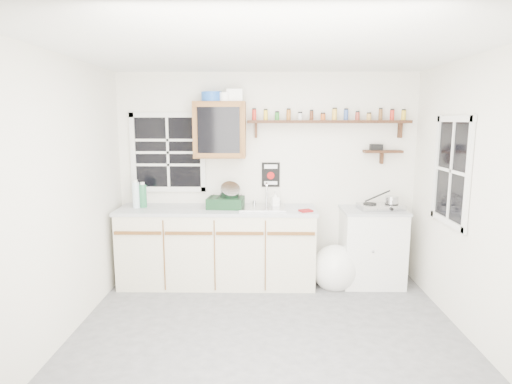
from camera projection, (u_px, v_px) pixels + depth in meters
room at (269, 201)px, 3.66m from camera, size 3.64×3.24×2.54m
main_cabinet at (217, 246)px, 5.08m from camera, size 2.31×0.63×0.92m
right_cabinet at (372, 246)px, 5.08m from camera, size 0.73×0.57×0.91m
sink at (263, 207)px, 5.00m from camera, size 0.52×0.44×0.29m
upper_cabinet at (220, 130)px, 4.99m from camera, size 0.60×0.32×0.65m
upper_cabinet_clutter at (221, 96)px, 4.93m from camera, size 0.48×0.24×0.14m
spice_shelf at (329, 121)px, 5.02m from camera, size 1.91×0.18×0.35m
secondary_shelf at (381, 151)px, 5.09m from camera, size 0.45×0.16×0.24m
warning_sign at (271, 175)px, 5.22m from camera, size 0.22×0.02×0.30m
window_back at (168, 152)px, 5.19m from camera, size 0.93×0.03×0.98m
window_right at (452, 171)px, 4.14m from camera, size 0.03×0.78×1.08m
water_bottles at (139, 195)px, 5.02m from camera, size 0.16×0.11×0.33m
dish_rack at (227, 199)px, 5.01m from camera, size 0.44×0.35×0.31m
soap_bottle at (275, 199)px, 5.04m from camera, size 0.11×0.11×0.19m
rag at (306, 211)px, 4.82m from camera, size 0.17×0.16×0.02m
hotplate at (381, 207)px, 4.97m from camera, size 0.53×0.33×0.07m
saucepan at (391, 200)px, 4.96m from camera, size 0.37×0.16×0.16m
trash_bag at (335, 268)px, 4.99m from camera, size 0.47×0.43×0.54m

